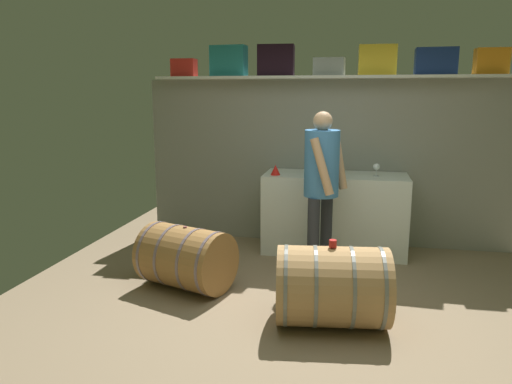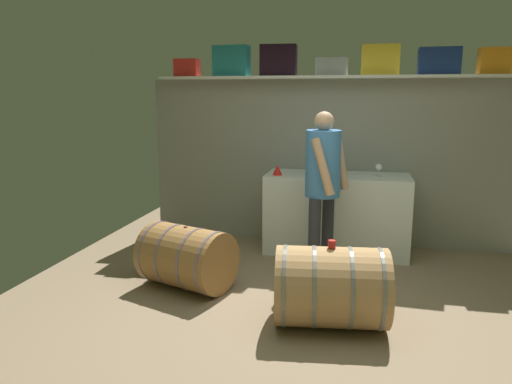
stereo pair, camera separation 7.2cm
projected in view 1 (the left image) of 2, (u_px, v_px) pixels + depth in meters
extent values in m
cube|color=#8C765A|center=(311.00, 295.00, 4.53)|extent=(5.61, 7.80, 0.02)
cube|color=gray|center=(325.00, 162.00, 5.99)|extent=(4.41, 0.10, 1.99)
cube|color=silver|center=(327.00, 77.00, 5.64)|extent=(4.06, 0.40, 0.03)
cube|color=red|center=(184.00, 68.00, 5.96)|extent=(0.29, 0.21, 0.21)
cube|color=#1F757A|center=(229.00, 61.00, 5.83)|extent=(0.44, 0.23, 0.36)
cube|color=black|center=(276.00, 61.00, 5.72)|extent=(0.43, 0.28, 0.36)
cube|color=gray|center=(329.00, 67.00, 5.62)|extent=(0.36, 0.23, 0.20)
cube|color=yellow|center=(377.00, 60.00, 5.50)|extent=(0.42, 0.20, 0.34)
cube|color=navy|center=(436.00, 62.00, 5.38)|extent=(0.45, 0.31, 0.29)
cube|color=orange|center=(491.00, 61.00, 5.27)|extent=(0.34, 0.20, 0.28)
cube|color=white|center=(334.00, 213.00, 5.69)|extent=(1.63, 0.66, 0.92)
cylinder|color=black|center=(338.00, 166.00, 5.55)|extent=(0.07, 0.07, 0.21)
sphere|color=black|center=(339.00, 156.00, 5.52)|extent=(0.07, 0.07, 0.07)
cylinder|color=black|center=(339.00, 151.00, 5.51)|extent=(0.03, 0.03, 0.08)
cylinder|color=white|center=(376.00, 176.00, 5.47)|extent=(0.07, 0.07, 0.00)
cylinder|color=white|center=(376.00, 173.00, 5.47)|extent=(0.01, 0.01, 0.07)
sphere|color=white|center=(377.00, 167.00, 5.45)|extent=(0.08, 0.08, 0.08)
sphere|color=maroon|center=(376.00, 168.00, 5.46)|extent=(0.05, 0.05, 0.05)
cone|color=red|center=(275.00, 170.00, 5.55)|extent=(0.11, 0.11, 0.12)
cylinder|color=tan|center=(332.00, 286.00, 3.88)|extent=(0.95, 0.74, 0.64)
cylinder|color=slate|center=(286.00, 285.00, 3.91)|extent=(0.11, 0.65, 0.65)
cylinder|color=slate|center=(314.00, 286.00, 3.89)|extent=(0.11, 0.65, 0.65)
cylinder|color=slate|center=(350.00, 287.00, 3.87)|extent=(0.11, 0.65, 0.65)
cylinder|color=slate|center=(379.00, 288.00, 3.85)|extent=(0.11, 0.65, 0.65)
cylinder|color=#87534E|center=(333.00, 247.00, 3.81)|extent=(0.04, 0.04, 0.01)
cylinder|color=#9F6F3A|center=(186.00, 258.00, 4.64)|extent=(0.97, 0.83, 0.59)
cylinder|color=slate|center=(159.00, 251.00, 4.81)|extent=(0.23, 0.57, 0.60)
cylinder|color=slate|center=(175.00, 255.00, 4.71)|extent=(0.23, 0.57, 0.60)
cylinder|color=slate|center=(197.00, 260.00, 4.57)|extent=(0.23, 0.57, 0.60)
cylinder|color=slate|center=(216.00, 264.00, 4.46)|extent=(0.23, 0.57, 0.60)
cylinder|color=#8B494B|center=(185.00, 227.00, 4.58)|extent=(0.04, 0.04, 0.01)
cylinder|color=red|center=(333.00, 244.00, 3.81)|extent=(0.06, 0.06, 0.06)
cylinder|color=#2C3039|center=(313.00, 237.00, 4.92)|extent=(0.12, 0.12, 0.81)
cylinder|color=#2C3039|center=(326.00, 231.00, 5.17)|extent=(0.12, 0.12, 0.81)
cylinder|color=#4384C8|center=(322.00, 163.00, 4.90)|extent=(0.35, 0.35, 0.67)
sphere|color=tan|center=(323.00, 121.00, 4.82)|extent=(0.19, 0.19, 0.19)
cylinder|color=tan|center=(322.00, 167.00, 4.68)|extent=(0.27, 0.18, 0.56)
cylinder|color=tan|center=(339.00, 162.00, 5.01)|extent=(0.21, 0.15, 0.57)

